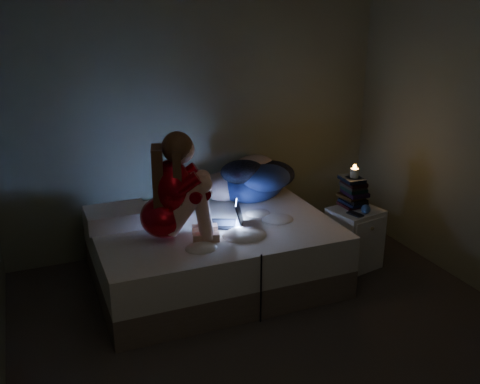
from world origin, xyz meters
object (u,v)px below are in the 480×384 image
bed (213,252)px  woman (161,187)px  candle (354,174)px  nightstand (354,238)px  phone (352,214)px  laptop (223,213)px

bed → woman: bearing=-160.7°
bed → candle: candle is taller
nightstand → phone: (-0.10, -0.08, 0.28)m
bed → phone: size_ratio=13.67×
laptop → bed: bearing=151.3°
bed → nightstand: (1.25, -0.22, 0.01)m
laptop → candle: 1.21m
phone → bed: bearing=160.7°
bed → candle: 1.39m
woman → nightstand: 1.83m
laptop → phone: 1.11m
laptop → phone: size_ratio=2.17×
candle → nightstand: bearing=-97.2°
laptop → phone: bearing=13.0°
phone → laptop: bearing=164.1°
nightstand → woman: bearing=166.3°
nightstand → candle: 0.58m
candle → phone: size_ratio=0.57×
bed → woman: woman is taller
woman → candle: (1.71, 0.02, -0.11)m
phone → candle: bearing=52.5°
woman → nightstand: (1.70, -0.07, -0.68)m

